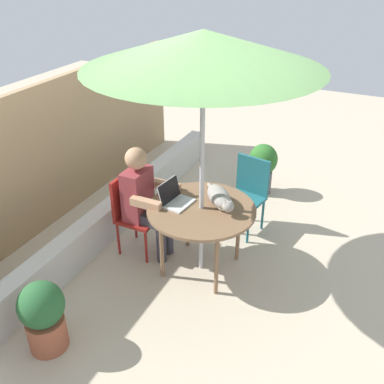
# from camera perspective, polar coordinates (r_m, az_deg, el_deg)

# --- Properties ---
(ground_plane) EXTENTS (14.00, 14.00, 0.00)m
(ground_plane) POSITION_cam_1_polar(r_m,az_deg,el_deg) (4.56, 1.15, -9.85)
(ground_plane) COLOR #BCAD93
(fence_back) EXTENTS (5.56, 0.08, 1.64)m
(fence_back) POSITION_cam_1_polar(r_m,az_deg,el_deg) (5.13, -19.40, 3.97)
(fence_back) COLOR tan
(fence_back) RESTS_ON ground
(planter_wall_low) EXTENTS (5.01, 0.20, 0.40)m
(planter_wall_low) POSITION_cam_1_polar(r_m,az_deg,el_deg) (4.95, -11.43, -4.10)
(planter_wall_low) COLOR beige
(planter_wall_low) RESTS_ON ground
(patio_table) EXTENTS (1.05, 1.05, 0.72)m
(patio_table) POSITION_cam_1_polar(r_m,az_deg,el_deg) (4.17, 1.24, -2.77)
(patio_table) COLOR brown
(patio_table) RESTS_ON ground
(patio_umbrella) EXTENTS (1.98, 1.98, 2.35)m
(patio_umbrella) POSITION_cam_1_polar(r_m,az_deg,el_deg) (3.59, 1.52, 18.27)
(patio_umbrella) COLOR #B7B7BC
(patio_umbrella) RESTS_ON ground
(chair_occupied) EXTENTS (0.40, 0.40, 0.87)m
(chair_occupied) POSITION_cam_1_polar(r_m,az_deg,el_deg) (4.59, -7.93, -2.12)
(chair_occupied) COLOR maroon
(chair_occupied) RESTS_ON ground
(chair_empty) EXTENTS (0.47, 0.47, 0.87)m
(chair_empty) POSITION_cam_1_polar(r_m,az_deg,el_deg) (4.93, 7.38, 0.30)
(chair_empty) COLOR #1E606B
(chair_empty) RESTS_ON ground
(person_seated) EXTENTS (0.48, 0.48, 1.21)m
(person_seated) POSITION_cam_1_polar(r_m,az_deg,el_deg) (4.43, -6.37, -0.70)
(person_seated) COLOR maroon
(person_seated) RESTS_ON ground
(laptop) EXTENTS (0.33, 0.29, 0.21)m
(laptop) POSITION_cam_1_polar(r_m,az_deg,el_deg) (4.20, -2.42, -0.64)
(laptop) COLOR silver
(laptop) RESTS_ON patio_table
(cat) EXTENTS (0.52, 0.46, 0.17)m
(cat) POSITION_cam_1_polar(r_m,az_deg,el_deg) (4.15, 3.71, -0.78)
(cat) COLOR gray
(cat) RESTS_ON patio_table
(potted_plant_near_fence) EXTENTS (0.37, 0.37, 0.69)m
(potted_plant_near_fence) POSITION_cam_1_polar(r_m,az_deg,el_deg) (5.76, 9.28, 3.43)
(potted_plant_near_fence) COLOR #595654
(potted_plant_near_fence) RESTS_ON ground
(potted_plant_corner) EXTENTS (0.37, 0.37, 0.65)m
(potted_plant_corner) POSITION_cam_1_polar(r_m,az_deg,el_deg) (3.77, -19.00, -15.06)
(potted_plant_corner) COLOR #9E5138
(potted_plant_corner) RESTS_ON ground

